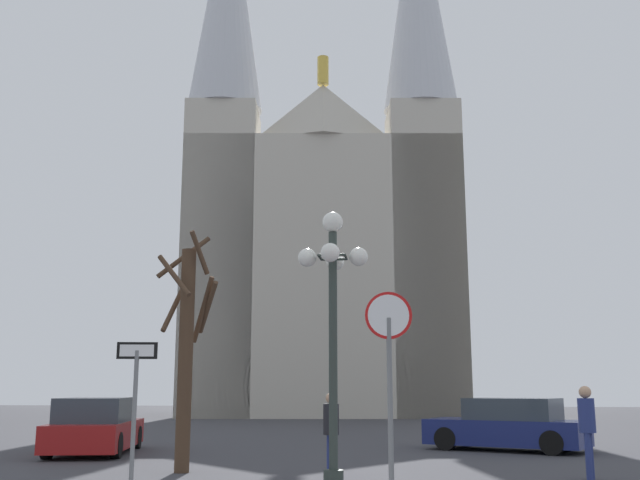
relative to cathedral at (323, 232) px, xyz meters
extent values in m
cube|color=#BCB5A5|center=(-0.13, 1.12, -3.23)|extent=(17.80, 13.13, 16.54)
pyramid|color=#BCB5A5|center=(0.40, -3.50, 6.79)|extent=(6.01, 2.66, 3.50)
cylinder|color=gold|center=(0.40, -3.50, 9.44)|extent=(0.70, 0.70, 1.80)
cube|color=#BCB5A5|center=(-5.87, -3.10, -2.11)|extent=(4.70, 4.70, 18.77)
cube|color=#BCB5A5|center=(6.42, -1.67, -2.11)|extent=(4.70, 4.70, 18.77)
cylinder|color=slate|center=(4.84, -34.71, -10.11)|extent=(0.08, 0.08, 2.78)
cylinder|color=red|center=(4.84, -34.71, -8.69)|extent=(0.71, 0.15, 0.72)
cylinder|color=white|center=(4.84, -34.73, -8.69)|extent=(0.62, 0.11, 0.63)
cylinder|color=slate|center=(0.86, -34.56, -10.34)|extent=(0.07, 0.07, 2.32)
cube|color=black|center=(0.86, -34.56, -9.19)|extent=(0.63, 0.16, 0.26)
cube|color=white|center=(0.86, -34.58, -9.19)|extent=(0.52, 0.11, 0.19)
cylinder|color=#2D3833|center=(3.76, -32.31, -9.19)|extent=(0.16, 0.16, 4.63)
cylinder|color=#2D3833|center=(3.76, -32.31, -11.35)|extent=(0.36, 0.36, 0.30)
sphere|color=white|center=(3.76, -32.31, -6.68)|extent=(0.39, 0.39, 0.39)
sphere|color=white|center=(4.24, -32.31, -7.35)|extent=(0.35, 0.35, 0.35)
cylinder|color=#2D3833|center=(4.00, -32.31, -7.35)|extent=(0.05, 0.49, 0.05)
sphere|color=white|center=(3.76, -31.83, -7.35)|extent=(0.35, 0.35, 0.35)
cylinder|color=#2D3833|center=(3.76, -32.07, -7.35)|extent=(0.49, 0.05, 0.05)
sphere|color=white|center=(3.27, -32.31, -7.35)|extent=(0.35, 0.35, 0.35)
cylinder|color=#2D3833|center=(3.51, -32.31, -7.35)|extent=(0.05, 0.49, 0.05)
sphere|color=white|center=(3.76, -32.80, -7.35)|extent=(0.35, 0.35, 0.35)
cylinder|color=#2D3833|center=(3.76, -32.56, -7.35)|extent=(0.49, 0.05, 0.05)
cylinder|color=#473323|center=(0.40, -30.40, -9.14)|extent=(0.31, 0.31, 4.72)
cylinder|color=#473323|center=(0.66, -30.51, -6.87)|extent=(0.36, 0.66, 0.92)
cylinder|color=#473323|center=(0.67, -30.14, -8.08)|extent=(0.67, 0.70, 1.42)
cylinder|color=#473323|center=(0.12, -29.90, -6.86)|extent=(1.11, 0.68, 1.04)
cylinder|color=#473323|center=(0.20, -30.80, -7.41)|extent=(0.91, 0.52, 0.98)
cylinder|color=#473323|center=(0.06, -30.29, -8.05)|extent=(0.35, 0.80, 1.11)
cylinder|color=#473323|center=(0.78, -30.13, -8.04)|extent=(0.66, 0.90, 1.08)
cube|color=navy|center=(7.83, -24.21, -11.00)|extent=(4.68, 3.48, 0.70)
cube|color=#333D47|center=(8.03, -24.30, -10.36)|extent=(2.88, 2.49, 0.59)
cylinder|color=black|center=(6.16, -24.29, -11.18)|extent=(0.67, 0.48, 0.64)
cylinder|color=black|center=(6.85, -22.85, -11.18)|extent=(0.67, 0.48, 0.64)
cylinder|color=black|center=(8.82, -25.57, -11.18)|extent=(0.67, 0.48, 0.64)
cylinder|color=black|center=(9.51, -24.13, -11.18)|extent=(0.67, 0.48, 0.64)
cube|color=maroon|center=(-3.23, -26.33, -11.01)|extent=(2.70, 4.74, 0.68)
cube|color=#333D47|center=(-3.19, -26.55, -10.36)|extent=(2.13, 2.78, 0.64)
cylinder|color=black|center=(-4.35, -25.01, -11.18)|extent=(0.34, 0.67, 0.64)
cylinder|color=black|center=(-2.70, -24.68, -11.18)|extent=(0.34, 0.67, 0.64)
cylinder|color=black|center=(-3.77, -27.98, -11.18)|extent=(0.34, 0.67, 0.64)
cylinder|color=black|center=(-2.12, -27.66, -11.18)|extent=(0.34, 0.67, 0.64)
cylinder|color=navy|center=(8.54, -30.72, -11.06)|extent=(0.12, 0.12, 0.88)
cylinder|color=navy|center=(8.61, -30.57, -11.06)|extent=(0.12, 0.12, 0.88)
cylinder|color=navy|center=(8.57, -30.65, -10.30)|extent=(0.32, 0.32, 0.66)
sphere|color=tan|center=(8.57, -30.65, -9.85)|extent=(0.24, 0.24, 0.24)
cylinder|color=navy|center=(3.53, -30.71, -11.10)|extent=(0.12, 0.12, 0.81)
cylinder|color=navy|center=(3.60, -30.85, -11.10)|extent=(0.12, 0.12, 0.81)
cylinder|color=black|center=(3.56, -30.78, -10.39)|extent=(0.32, 0.32, 0.61)
sphere|color=tan|center=(3.56, -30.78, -9.98)|extent=(0.22, 0.22, 0.22)
camera|label=1|loc=(5.07, -45.92, -9.74)|focal=41.37mm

